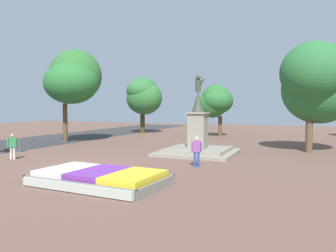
{
  "coord_description": "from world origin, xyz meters",
  "views": [
    {
      "loc": [
        10.6,
        -13.94,
        3.12
      ],
      "look_at": [
        3.52,
        3.08,
        2.06
      ],
      "focal_mm": 35.0,
      "sensor_mm": 36.0,
      "label": 1
    }
  ],
  "objects_px": {
    "pedestrian_near_planter": "(197,150)",
    "kerb_bollard_mid_b": "(20,145)",
    "statue_monument": "(198,141)",
    "pedestrian_with_handbag": "(12,145)",
    "flower_planter": "(99,178)"
  },
  "relations": [
    {
      "from": "pedestrian_near_planter",
      "to": "kerb_bollard_mid_b",
      "type": "bearing_deg",
      "value": 176.84
    },
    {
      "from": "statue_monument",
      "to": "pedestrian_with_handbag",
      "type": "height_order",
      "value": "statue_monument"
    },
    {
      "from": "flower_planter",
      "to": "pedestrian_with_handbag",
      "type": "relative_size",
      "value": 3.6
    },
    {
      "from": "pedestrian_with_handbag",
      "to": "pedestrian_near_planter",
      "type": "relative_size",
      "value": 0.97
    },
    {
      "from": "kerb_bollard_mid_b",
      "to": "flower_planter",
      "type": "bearing_deg",
      "value": -29.34
    },
    {
      "from": "flower_planter",
      "to": "statue_monument",
      "type": "bearing_deg",
      "value": 84.12
    },
    {
      "from": "pedestrian_near_planter",
      "to": "kerb_bollard_mid_b",
      "type": "distance_m",
      "value": 13.12
    },
    {
      "from": "flower_planter",
      "to": "pedestrian_with_handbag",
      "type": "height_order",
      "value": "pedestrian_with_handbag"
    },
    {
      "from": "statue_monument",
      "to": "pedestrian_with_handbag",
      "type": "bearing_deg",
      "value": -144.96
    },
    {
      "from": "statue_monument",
      "to": "pedestrian_near_planter",
      "type": "bearing_deg",
      "value": -73.3
    },
    {
      "from": "pedestrian_near_planter",
      "to": "kerb_bollard_mid_b",
      "type": "xyz_separation_m",
      "value": [
        -13.1,
        0.72,
        -0.43
      ]
    },
    {
      "from": "flower_planter",
      "to": "kerb_bollard_mid_b",
      "type": "distance_m",
      "value": 12.26
    },
    {
      "from": "pedestrian_with_handbag",
      "to": "kerb_bollard_mid_b",
      "type": "xyz_separation_m",
      "value": [
        -2.27,
        2.71,
        -0.37
      ]
    },
    {
      "from": "pedestrian_near_planter",
      "to": "flower_planter",
      "type": "bearing_deg",
      "value": -114.53
    },
    {
      "from": "statue_monument",
      "to": "pedestrian_near_planter",
      "type": "height_order",
      "value": "statue_monument"
    }
  ]
}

